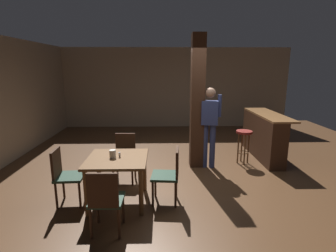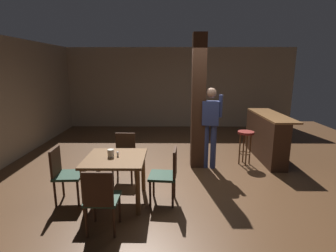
{
  "view_description": "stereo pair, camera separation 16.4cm",
  "coord_description": "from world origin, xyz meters",
  "px_view_note": "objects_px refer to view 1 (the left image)",
  "views": [
    {
      "loc": [
        -0.52,
        -4.92,
        2.13
      ],
      "look_at": [
        -0.39,
        0.03,
        1.01
      ],
      "focal_mm": 28.0,
      "sensor_mm": 36.0,
      "label": 1
    },
    {
      "loc": [
        -0.35,
        -4.92,
        2.13
      ],
      "look_at": [
        -0.39,
        0.03,
        1.01
      ],
      "focal_mm": 28.0,
      "sensor_mm": 36.0,
      "label": 2
    }
  ],
  "objects_px": {
    "chair_south": "(105,199)",
    "bar_counter": "(263,135)",
    "chair_west": "(65,173)",
    "standing_person": "(209,122)",
    "napkin_cup": "(113,154)",
    "salt_shaker": "(120,155)",
    "dining_table": "(117,165)",
    "chair_east": "(170,173)",
    "bar_stool_near": "(244,139)",
    "chair_north": "(125,155)"
  },
  "relations": [
    {
      "from": "chair_east",
      "to": "chair_south",
      "type": "relative_size",
      "value": 1.0
    },
    {
      "from": "chair_east",
      "to": "bar_stool_near",
      "type": "relative_size",
      "value": 1.18
    },
    {
      "from": "chair_west",
      "to": "bar_counter",
      "type": "xyz_separation_m",
      "value": [
        3.94,
        2.15,
        0.03
      ]
    },
    {
      "from": "chair_east",
      "to": "bar_counter",
      "type": "xyz_separation_m",
      "value": [
        2.3,
        2.15,
        0.03
      ]
    },
    {
      "from": "chair_west",
      "to": "standing_person",
      "type": "xyz_separation_m",
      "value": [
        2.52,
        1.49,
        0.5
      ]
    },
    {
      "from": "bar_stool_near",
      "to": "bar_counter",
      "type": "bearing_deg",
      "value": 36.01
    },
    {
      "from": "dining_table",
      "to": "standing_person",
      "type": "bearing_deg",
      "value": 40.78
    },
    {
      "from": "chair_north",
      "to": "napkin_cup",
      "type": "distance_m",
      "value": 0.89
    },
    {
      "from": "bar_counter",
      "to": "bar_stool_near",
      "type": "relative_size",
      "value": 2.51
    },
    {
      "from": "dining_table",
      "to": "bar_stool_near",
      "type": "height_order",
      "value": "bar_stool_near"
    },
    {
      "from": "chair_west",
      "to": "salt_shaker",
      "type": "xyz_separation_m",
      "value": [
        0.86,
        0.06,
        0.28
      ]
    },
    {
      "from": "chair_west",
      "to": "chair_south",
      "type": "xyz_separation_m",
      "value": [
        0.8,
        -0.82,
        0.0
      ]
    },
    {
      "from": "dining_table",
      "to": "bar_counter",
      "type": "height_order",
      "value": "bar_counter"
    },
    {
      "from": "chair_west",
      "to": "chair_north",
      "type": "bearing_deg",
      "value": 46.34
    },
    {
      "from": "chair_south",
      "to": "standing_person",
      "type": "relative_size",
      "value": 0.52
    },
    {
      "from": "dining_table",
      "to": "napkin_cup",
      "type": "relative_size",
      "value": 7.41
    },
    {
      "from": "bar_counter",
      "to": "salt_shaker",
      "type": "bearing_deg",
      "value": -145.91
    },
    {
      "from": "chair_west",
      "to": "standing_person",
      "type": "relative_size",
      "value": 0.52
    },
    {
      "from": "chair_east",
      "to": "chair_west",
      "type": "bearing_deg",
      "value": 179.68
    },
    {
      "from": "salt_shaker",
      "to": "chair_west",
      "type": "bearing_deg",
      "value": -176.24
    },
    {
      "from": "dining_table",
      "to": "chair_south",
      "type": "relative_size",
      "value": 1.04
    },
    {
      "from": "chair_west",
      "to": "chair_south",
      "type": "relative_size",
      "value": 1.0
    },
    {
      "from": "chair_south",
      "to": "bar_counter",
      "type": "height_order",
      "value": "bar_counter"
    },
    {
      "from": "chair_south",
      "to": "bar_counter",
      "type": "bearing_deg",
      "value": 43.41
    },
    {
      "from": "dining_table",
      "to": "salt_shaker",
      "type": "relative_size",
      "value": 12.2
    },
    {
      "from": "chair_west",
      "to": "chair_north",
      "type": "xyz_separation_m",
      "value": [
        0.82,
        0.86,
        0.0
      ]
    },
    {
      "from": "napkin_cup",
      "to": "bar_counter",
      "type": "relative_size",
      "value": 0.07
    },
    {
      "from": "chair_east",
      "to": "salt_shaker",
      "type": "distance_m",
      "value": 0.84
    },
    {
      "from": "bar_counter",
      "to": "bar_stool_near",
      "type": "distance_m",
      "value": 0.74
    },
    {
      "from": "chair_east",
      "to": "standing_person",
      "type": "height_order",
      "value": "standing_person"
    },
    {
      "from": "salt_shaker",
      "to": "bar_counter",
      "type": "height_order",
      "value": "bar_counter"
    },
    {
      "from": "dining_table",
      "to": "chair_north",
      "type": "height_order",
      "value": "chair_north"
    },
    {
      "from": "chair_north",
      "to": "chair_south",
      "type": "xyz_separation_m",
      "value": [
        -0.01,
        -1.68,
        0.0
      ]
    },
    {
      "from": "chair_south",
      "to": "bar_stool_near",
      "type": "height_order",
      "value": "chair_south"
    },
    {
      "from": "napkin_cup",
      "to": "bar_counter",
      "type": "xyz_separation_m",
      "value": [
        3.19,
        2.12,
        -0.28
      ]
    },
    {
      "from": "napkin_cup",
      "to": "bar_counter",
      "type": "height_order",
      "value": "bar_counter"
    },
    {
      "from": "chair_west",
      "to": "napkin_cup",
      "type": "height_order",
      "value": "chair_west"
    },
    {
      "from": "chair_west",
      "to": "chair_east",
      "type": "bearing_deg",
      "value": -0.32
    },
    {
      "from": "chair_west",
      "to": "salt_shaker",
      "type": "bearing_deg",
      "value": 3.76
    },
    {
      "from": "chair_south",
      "to": "napkin_cup",
      "type": "xyz_separation_m",
      "value": [
        -0.05,
        0.85,
        0.31
      ]
    },
    {
      "from": "salt_shaker",
      "to": "bar_stool_near",
      "type": "relative_size",
      "value": 0.1
    },
    {
      "from": "dining_table",
      "to": "bar_stool_near",
      "type": "distance_m",
      "value": 3.04
    },
    {
      "from": "dining_table",
      "to": "chair_east",
      "type": "height_order",
      "value": "chair_east"
    },
    {
      "from": "dining_table",
      "to": "salt_shaker",
      "type": "xyz_separation_m",
      "value": [
        0.04,
        0.04,
        0.17
      ]
    },
    {
      "from": "chair_west",
      "to": "standing_person",
      "type": "bearing_deg",
      "value": 30.55
    },
    {
      "from": "chair_north",
      "to": "standing_person",
      "type": "relative_size",
      "value": 0.52
    },
    {
      "from": "napkin_cup",
      "to": "salt_shaker",
      "type": "distance_m",
      "value": 0.11
    },
    {
      "from": "standing_person",
      "to": "bar_counter",
      "type": "xyz_separation_m",
      "value": [
        1.42,
        0.66,
        -0.47
      ]
    },
    {
      "from": "chair_west",
      "to": "salt_shaker",
      "type": "distance_m",
      "value": 0.9
    },
    {
      "from": "salt_shaker",
      "to": "standing_person",
      "type": "distance_m",
      "value": 2.21
    }
  ]
}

